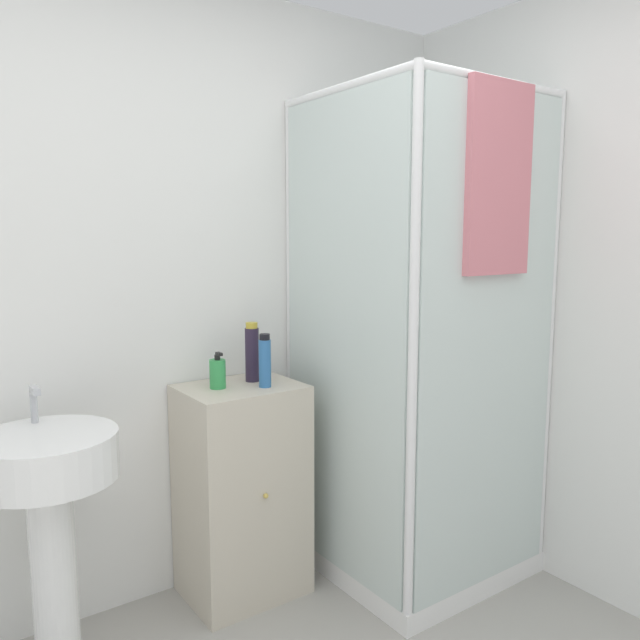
{
  "coord_description": "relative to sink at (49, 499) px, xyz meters",
  "views": [
    {
      "loc": [
        -0.68,
        -0.73,
        1.51
      ],
      "look_at": [
        0.66,
        1.16,
        1.19
      ],
      "focal_mm": 35.0,
      "sensor_mm": 36.0,
      "label": 1
    }
  ],
  "objects": [
    {
      "name": "shampoo_bottle_tall_black",
      "position": [
        0.85,
        0.16,
        0.36
      ],
      "size": [
        0.06,
        0.06,
        0.25
      ],
      "color": "#281E33",
      "rests_on": "vanity_cabinet"
    },
    {
      "name": "shower_enclosure",
      "position": [
        1.47,
        -0.19,
        -0.04
      ],
      "size": [
        0.84,
        0.87,
        2.08
      ],
      "color": "white",
      "rests_on": "ground_plane"
    },
    {
      "name": "wall_back",
      "position": [
        0.28,
        0.34,
        0.6
      ],
      "size": [
        6.4,
        0.06,
        2.5
      ],
      "primitive_type": "cube",
      "color": "white",
      "rests_on": "ground_plane"
    },
    {
      "name": "soap_dispenser",
      "position": [
        0.68,
        0.14,
        0.3
      ],
      "size": [
        0.06,
        0.07,
        0.15
      ],
      "color": "green",
      "rests_on": "vanity_cabinet"
    },
    {
      "name": "shampoo_bottle_blue",
      "position": [
        0.84,
        0.04,
        0.35
      ],
      "size": [
        0.05,
        0.05,
        0.22
      ],
      "color": "#2D66A3",
      "rests_on": "vanity_cabinet"
    },
    {
      "name": "vanity_cabinet",
      "position": [
        0.77,
        0.12,
        -0.2
      ],
      "size": [
        0.48,
        0.39,
        0.89
      ],
      "color": "beige",
      "rests_on": "ground_plane"
    },
    {
      "name": "sink",
      "position": [
        0.0,
        0.0,
        0.0
      ],
      "size": [
        0.45,
        0.45,
        1.0
      ],
      "color": "white",
      "rests_on": "ground_plane"
    }
  ]
}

